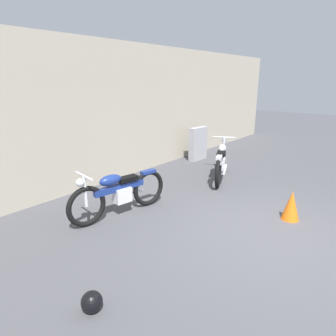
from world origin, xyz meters
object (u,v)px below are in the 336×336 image
(traffic_cone, at_px, (291,205))
(motorcycle_silver, at_px, (221,161))
(motorcycle_blue, at_px, (119,192))
(helmet, at_px, (92,302))
(stone_marker, at_px, (198,144))

(traffic_cone, height_order, motorcycle_silver, motorcycle_silver)
(motorcycle_blue, relative_size, motorcycle_silver, 1.04)
(helmet, bearing_deg, motorcycle_blue, 40.90)
(helmet, height_order, motorcycle_blue, motorcycle_blue)
(motorcycle_blue, bearing_deg, traffic_cone, 134.78)
(traffic_cone, xyz_separation_m, motorcycle_blue, (-1.87, 2.59, 0.18))
(stone_marker, xyz_separation_m, traffic_cone, (-2.49, -3.72, -0.25))
(stone_marker, height_order, motorcycle_blue, stone_marker)
(helmet, bearing_deg, stone_marker, 23.83)
(stone_marker, xyz_separation_m, motorcycle_silver, (-1.18, -1.51, -0.05))
(stone_marker, bearing_deg, motorcycle_silver, -128.05)
(traffic_cone, relative_size, motorcycle_silver, 0.27)
(helmet, xyz_separation_m, motorcycle_blue, (1.87, 1.62, 0.34))
(motorcycle_blue, bearing_deg, helmet, 49.89)
(motorcycle_blue, bearing_deg, motorcycle_silver, -177.90)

